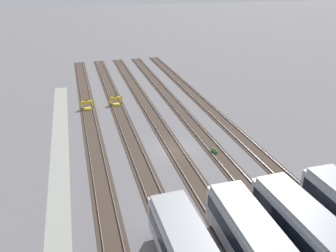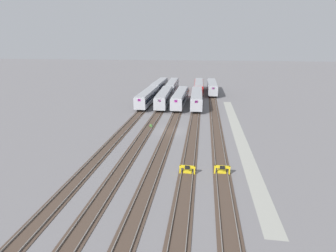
# 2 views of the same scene
# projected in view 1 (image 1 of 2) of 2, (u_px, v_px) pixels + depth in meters

# --- Properties ---
(ground_plane) EXTENTS (400.00, 400.00, 0.00)m
(ground_plane) POSITION_uv_depth(u_px,v_px,m) (174.00, 149.00, 37.43)
(ground_plane) COLOR slate
(service_walkway) EXTENTS (54.00, 2.00, 0.01)m
(service_walkway) POSITION_uv_depth(u_px,v_px,m) (60.00, 165.00, 34.23)
(service_walkway) COLOR #9E9E93
(service_walkway) RESTS_ON ground
(rail_track_nearest) EXTENTS (90.00, 2.23, 0.21)m
(rail_track_nearest) POSITION_uv_depth(u_px,v_px,m) (97.00, 160.00, 35.20)
(rail_track_nearest) COLOR #47382D
(rail_track_nearest) RESTS_ON ground
(rail_track_near_inner) EXTENTS (90.00, 2.24, 0.21)m
(rail_track_near_inner) POSITION_uv_depth(u_px,v_px,m) (137.00, 154.00, 36.31)
(rail_track_near_inner) COLOR #47382D
(rail_track_near_inner) RESTS_ON ground
(rail_track_middle) EXTENTS (90.00, 2.24, 0.21)m
(rail_track_middle) POSITION_uv_depth(u_px,v_px,m) (174.00, 149.00, 37.41)
(rail_track_middle) COLOR #47382D
(rail_track_middle) RESTS_ON ground
(rail_track_far_inner) EXTENTS (90.00, 2.23, 0.21)m
(rail_track_far_inner) POSITION_uv_depth(u_px,v_px,m) (209.00, 144.00, 38.51)
(rail_track_far_inner) COLOR #47382D
(rail_track_far_inner) RESTS_ON ground
(rail_track_farthest) EXTENTS (90.00, 2.23, 0.21)m
(rail_track_farthest) POSITION_uv_depth(u_px,v_px,m) (243.00, 139.00, 39.62)
(rail_track_farthest) COLOR #47382D
(rail_track_farthest) RESTS_ON ground
(bumper_stop_nearest_track) EXTENTS (1.35, 2.00, 1.22)m
(bumper_stop_nearest_track) POSITION_uv_depth(u_px,v_px,m) (87.00, 105.00, 48.56)
(bumper_stop_nearest_track) COLOR yellow
(bumper_stop_nearest_track) RESTS_ON ground
(bumper_stop_near_inner_track) EXTENTS (1.36, 2.00, 1.22)m
(bumper_stop_near_inner_track) POSITION_uv_depth(u_px,v_px,m) (116.00, 101.00, 50.14)
(bumper_stop_near_inner_track) COLOR yellow
(bumper_stop_near_inner_track) RESTS_ON ground
(weed_clump) EXTENTS (0.92, 0.70, 0.64)m
(weed_clump) POSITION_uv_depth(u_px,v_px,m) (214.00, 151.00, 36.62)
(weed_clump) COLOR #427033
(weed_clump) RESTS_ON ground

